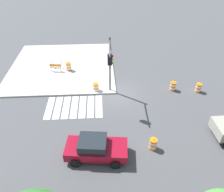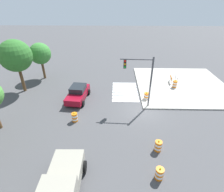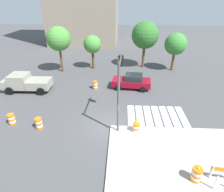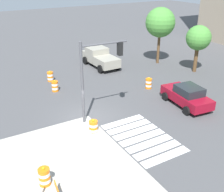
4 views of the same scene
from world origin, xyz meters
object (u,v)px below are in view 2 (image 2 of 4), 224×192
(street_tree_streetside_near, at_px, (16,56))
(traffic_barrel_near_corner, at_px, (158,146))
(traffic_barrel_on_sidewalk, at_px, (175,84))
(sports_car, at_px, (78,93))
(traffic_light_pole, at_px, (140,73))
(pickup_truck, at_px, (60,191))
(construction_barricade, at_px, (172,79))
(street_tree_corner_lot, at_px, (40,54))
(traffic_barrel_median_far, at_px, (146,96))
(traffic_barrel_crosswalk_end, at_px, (159,174))
(traffic_barrel_median_near, at_px, (75,117))

(street_tree_streetside_near, bearing_deg, traffic_barrel_near_corner, -122.61)
(traffic_barrel_on_sidewalk, bearing_deg, sports_car, 104.28)
(traffic_light_pole, bearing_deg, traffic_barrel_near_corner, -171.65)
(traffic_light_pole, bearing_deg, pickup_truck, 151.92)
(construction_barricade, xyz_separation_m, street_tree_corner_lot, (1.44, 18.36, 2.94))
(street_tree_streetside_near, relative_size, street_tree_corner_lot, 1.25)
(traffic_barrel_median_far, bearing_deg, traffic_barrel_near_corner, 178.46)
(traffic_barrel_crosswalk_end, bearing_deg, traffic_barrel_on_sidewalk, -19.87)
(sports_car, height_order, street_tree_streetside_near, street_tree_streetside_near)
(pickup_truck, bearing_deg, traffic_barrel_on_sidewalk, -36.12)
(traffic_barrel_median_near, height_order, street_tree_corner_lot, street_tree_corner_lot)
(traffic_barrel_on_sidewalk, bearing_deg, construction_barricade, -1.03)
(pickup_truck, height_order, street_tree_streetside_near, street_tree_streetside_near)
(construction_barricade, height_order, street_tree_corner_lot, street_tree_corner_lot)
(pickup_truck, relative_size, traffic_barrel_near_corner, 5.08)
(traffic_barrel_median_far, height_order, traffic_barrel_on_sidewalk, traffic_barrel_on_sidewalk)
(construction_barricade, bearing_deg, traffic_barrel_on_sidewalk, 178.97)
(traffic_barrel_near_corner, relative_size, traffic_barrel_crosswalk_end, 1.00)
(traffic_barrel_median_far, distance_m, street_tree_streetside_near, 15.98)
(sports_car, xyz_separation_m, construction_barricade, (4.53, -12.20, -0.09))
(traffic_barrel_median_far, bearing_deg, construction_barricade, -42.82)
(sports_car, bearing_deg, traffic_barrel_median_far, -89.96)
(sports_car, distance_m, street_tree_streetside_near, 8.45)
(street_tree_streetside_near, bearing_deg, traffic_barrel_on_sidewalk, -86.61)
(traffic_barrel_crosswalk_end, xyz_separation_m, street_tree_streetside_near, (12.13, 14.69, 4.12))
(sports_car, relative_size, traffic_barrel_median_far, 4.38)
(pickup_truck, xyz_separation_m, traffic_barrel_median_near, (7.65, 0.83, -0.52))
(traffic_barrel_near_corner, distance_m, construction_barricade, 13.03)
(sports_car, distance_m, traffic_barrel_on_sidewalk, 12.57)
(street_tree_streetside_near, bearing_deg, traffic_barrel_median_near, -128.21)
(traffic_barrel_on_sidewalk, distance_m, street_tree_streetside_near, 19.92)
(traffic_barrel_crosswalk_end, relative_size, traffic_light_pole, 0.19)
(sports_car, relative_size, street_tree_corner_lot, 0.87)
(traffic_barrel_near_corner, xyz_separation_m, street_tree_streetside_near, (9.67, 15.11, 4.12))
(traffic_barrel_crosswalk_end, distance_m, traffic_light_pole, 9.49)
(traffic_barrel_on_sidewalk, height_order, street_tree_streetside_near, street_tree_streetside_near)
(traffic_light_pole, bearing_deg, street_tree_streetside_near, 76.86)
(pickup_truck, distance_m, traffic_barrel_median_far, 13.61)
(traffic_barrel_median_far, bearing_deg, traffic_barrel_median_near, 118.95)
(traffic_light_pole, height_order, street_tree_streetside_near, street_tree_streetside_near)
(traffic_barrel_on_sidewalk, xyz_separation_m, construction_barricade, (1.43, -0.03, 0.12))
(traffic_barrel_median_near, distance_m, traffic_barrel_median_far, 8.63)
(traffic_barrel_median_far, distance_m, construction_barricade, 6.18)
(traffic_barrel_near_corner, bearing_deg, traffic_light_pole, 8.35)
(construction_barricade, bearing_deg, traffic_light_pole, 137.86)
(traffic_barrel_median_near, distance_m, construction_barricade, 14.62)
(traffic_barrel_crosswalk_end, distance_m, construction_barricade, 15.49)
(traffic_barrel_crosswalk_end, bearing_deg, sports_car, 35.90)
(traffic_barrel_median_near, distance_m, traffic_light_pole, 7.80)
(sports_car, distance_m, traffic_barrel_median_near, 4.21)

